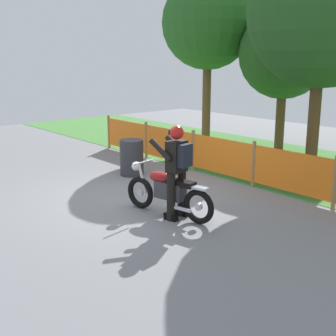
{
  "coord_description": "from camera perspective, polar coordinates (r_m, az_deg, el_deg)",
  "views": [
    {
      "loc": [
        7.22,
        -5.24,
        2.83
      ],
      "look_at": [
        1.2,
        -0.21,
        0.9
      ],
      "focal_mm": 48.1,
      "sensor_mm": 36.0,
      "label": 1
    }
  ],
  "objects": [
    {
      "name": "tree_near_left",
      "position": [
        14.25,
        14.49,
        13.82
      ],
      "size": [
        2.7,
        2.7,
        4.31
      ],
      "color": "brown",
      "rests_on": "ground"
    },
    {
      "name": "tree_near_right",
      "position": [
        11.12,
        18.96,
        18.12
      ],
      "size": [
        3.38,
        3.38,
        5.51
      ],
      "color": "brown",
      "rests_on": "ground"
    },
    {
      "name": "tree_leftmost",
      "position": [
        15.21,
        5.1,
        17.82
      ],
      "size": [
        3.0,
        3.0,
        5.43
      ],
      "color": "brown",
      "rests_on": "ground"
    },
    {
      "name": "barrier_fence",
      "position": [
        10.8,
        6.75,
        1.47
      ],
      "size": [
        9.94,
        0.08,
        1.05
      ],
      "color": "#997547",
      "rests_on": "ground"
    },
    {
      "name": "rider_lead",
      "position": [
        7.95,
        1.14,
        0.14
      ],
      "size": [
        0.74,
        0.63,
        1.69
      ],
      "rotation": [
        0.0,
        0.0,
        -2.94
      ],
      "color": "black",
      "rests_on": "ground"
    },
    {
      "name": "grass_verge",
      "position": [
        12.81,
        14.41,
        0.63
      ],
      "size": [
        24.0,
        5.0,
        0.01
      ],
      "primitive_type": "cube",
      "color": "#4C8C3D",
      "rests_on": "ground"
    },
    {
      "name": "ground",
      "position": [
        9.37,
        -3.76,
        -3.87
      ],
      "size": [
        24.0,
        24.0,
        0.02
      ],
      "primitive_type": "cube",
      "color": "gray"
    },
    {
      "name": "oil_drum",
      "position": [
        11.11,
        -4.62,
        1.34
      ],
      "size": [
        0.58,
        0.58,
        0.88
      ],
      "primitive_type": "cylinder",
      "color": "#2D2D33",
      "rests_on": "ground"
    },
    {
      "name": "motorcycle_lead",
      "position": [
        8.2,
        -0.08,
        -3.0
      ],
      "size": [
        1.97,
        0.65,
        0.94
      ],
      "rotation": [
        0.0,
        0.0,
        -2.94
      ],
      "color": "black",
      "rests_on": "ground"
    }
  ]
}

